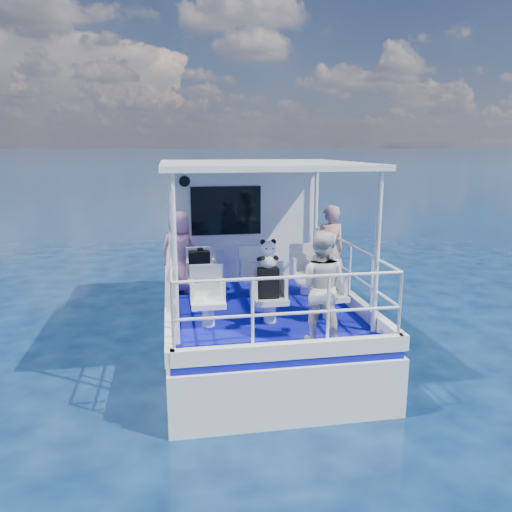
{
  "coord_description": "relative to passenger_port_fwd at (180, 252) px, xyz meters",
  "views": [
    {
      "loc": [
        -1.4,
        -7.89,
        3.4
      ],
      "look_at": [
        -0.08,
        -0.4,
        1.74
      ],
      "focal_mm": 35.0,
      "sensor_mm": 36.0,
      "label": 1
    }
  ],
  "objects": [
    {
      "name": "ground",
      "position": [
        1.24,
        -0.7,
        -1.62
      ],
      "size": [
        2000.0,
        2000.0,
        0.0
      ],
      "primitive_type": "plane",
      "color": "#061632",
      "rests_on": "ground"
    },
    {
      "name": "hull",
      "position": [
        1.24,
        0.3,
        -1.62
      ],
      "size": [
        3.0,
        7.0,
        1.6
      ],
      "primitive_type": "cube",
      "color": "white",
      "rests_on": "ground"
    },
    {
      "name": "deck",
      "position": [
        1.24,
        0.3,
        -0.77
      ],
      "size": [
        2.9,
        6.9,
        0.1
      ],
      "primitive_type": "cube",
      "color": "#0B0B97",
      "rests_on": "hull"
    },
    {
      "name": "cabin",
      "position": [
        1.24,
        1.6,
        0.38
      ],
      "size": [
        2.85,
        2.0,
        2.2
      ],
      "primitive_type": "cube",
      "color": "white",
      "rests_on": "deck"
    },
    {
      "name": "canopy",
      "position": [
        1.24,
        -0.9,
        1.52
      ],
      "size": [
        3.0,
        3.2,
        0.08
      ],
      "primitive_type": "cube",
      "color": "white",
      "rests_on": "cabin"
    },
    {
      "name": "canopy_posts",
      "position": [
        1.24,
        -0.95,
        0.38
      ],
      "size": [
        2.77,
        2.97,
        2.2
      ],
      "color": "white",
      "rests_on": "deck"
    },
    {
      "name": "railings",
      "position": [
        1.24,
        -1.27,
        -0.22
      ],
      "size": [
        2.84,
        3.59,
        1.0
      ],
      "primitive_type": null,
      "color": "white",
      "rests_on": "deck"
    },
    {
      "name": "seat_port_fwd",
      "position": [
        0.34,
        -0.5,
        -0.53
      ],
      "size": [
        0.48,
        0.46,
        0.38
      ],
      "primitive_type": "cube",
      "color": "white",
      "rests_on": "deck"
    },
    {
      "name": "seat_center_fwd",
      "position": [
        1.24,
        -0.5,
        -0.53
      ],
      "size": [
        0.48,
        0.46,
        0.38
      ],
      "primitive_type": "cube",
      "color": "white",
      "rests_on": "deck"
    },
    {
      "name": "seat_stbd_fwd",
      "position": [
        2.14,
        -0.5,
        -0.53
      ],
      "size": [
        0.48,
        0.46,
        0.38
      ],
      "primitive_type": "cube",
      "color": "white",
      "rests_on": "deck"
    },
    {
      "name": "seat_port_aft",
      "position": [
        0.34,
        -1.8,
        -0.53
      ],
      "size": [
        0.48,
        0.46,
        0.38
      ],
      "primitive_type": "cube",
      "color": "white",
      "rests_on": "deck"
    },
    {
      "name": "seat_center_aft",
      "position": [
        1.24,
        -1.8,
        -0.53
      ],
      "size": [
        0.48,
        0.46,
        0.38
      ],
      "primitive_type": "cube",
      "color": "white",
      "rests_on": "deck"
    },
    {
      "name": "seat_stbd_aft",
      "position": [
        2.14,
        -1.8,
        -0.53
      ],
      "size": [
        0.48,
        0.46,
        0.38
      ],
      "primitive_type": "cube",
      "color": "white",
      "rests_on": "deck"
    },
    {
      "name": "passenger_port_fwd",
      "position": [
        0.0,
        0.0,
        0.0
      ],
      "size": [
        0.64,
        0.55,
        1.43
      ],
      "primitive_type": "imported",
      "rotation": [
        0.0,
        0.0,
        2.76
      ],
      "color": "pink",
      "rests_on": "deck"
    },
    {
      "name": "passenger_stbd_fwd",
      "position": [
        2.49,
        -0.66,
        0.07
      ],
      "size": [
        0.62,
        0.46,
        1.56
      ],
      "primitive_type": "imported",
      "rotation": [
        0.0,
        0.0,
        3.3
      ],
      "color": "tan",
      "rests_on": "deck"
    },
    {
      "name": "passenger_stbd_aft",
      "position": [
        1.73,
        -2.63,
        0.02
      ],
      "size": [
        0.89,
        0.82,
        1.47
      ],
      "primitive_type": "imported",
      "rotation": [
        0.0,
        0.0,
        2.67
      ],
      "color": "silver",
      "rests_on": "deck"
    },
    {
      "name": "backpack_port",
      "position": [
        0.3,
        -0.55,
        -0.11
      ],
      "size": [
        0.35,
        0.19,
        0.45
      ],
      "primitive_type": "cube",
      "color": "black",
      "rests_on": "seat_port_fwd"
    },
    {
      "name": "backpack_center",
      "position": [
        1.2,
        -1.83,
        -0.12
      ],
      "size": [
        0.29,
        0.16,
        0.44
      ],
      "primitive_type": "cube",
      "color": "black",
      "rests_on": "seat_center_aft"
    },
    {
      "name": "compact_camera",
      "position": [
        0.32,
        -0.55,
        0.15
      ],
      "size": [
        0.09,
        0.06,
        0.06
      ],
      "primitive_type": "cube",
      "color": "black",
      "rests_on": "backpack_port"
    },
    {
      "name": "panda",
      "position": [
        1.2,
        -1.81,
        0.31
      ],
      "size": [
        0.27,
        0.22,
        0.41
      ],
      "primitive_type": null,
      "color": "white",
      "rests_on": "backpack_center"
    }
  ]
}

